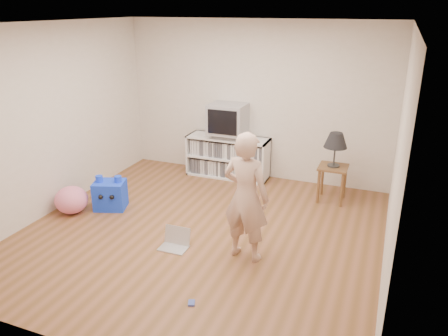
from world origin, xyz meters
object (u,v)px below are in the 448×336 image
laptop (175,242)px  person (246,197)px  media_unit (228,157)px  dvd_deck (228,135)px  table_lamp (336,141)px  plush_blue (110,195)px  crt_tv (228,119)px  plush_pink (71,200)px  side_table (333,175)px

laptop → person: bearing=6.3°
media_unit → dvd_deck: bearing=-90.0°
table_lamp → plush_blue: table_lamp is taller
crt_tv → plush_pink: size_ratio=1.30×
dvd_deck → plush_pink: size_ratio=0.98×
media_unit → side_table: (1.82, -0.39, 0.07)m
table_lamp → plush_blue: 3.37m
media_unit → person: (1.12, -2.36, 0.41)m
laptop → side_table: bearing=52.5°
media_unit → dvd_deck: (0.00, -0.02, 0.39)m
crt_tv → table_lamp: 1.86m
dvd_deck → crt_tv: size_ratio=0.75×
media_unit → side_table: size_ratio=2.55×
dvd_deck → crt_tv: crt_tv is taller
crt_tv → laptop: bearing=-84.0°
table_lamp → side_table: bearing=0.0°
crt_tv → dvd_deck: bearing=90.0°
media_unit → person: 2.65m
person → crt_tv: bearing=-56.0°
crt_tv → person: size_ratio=0.39×
crt_tv → person: person is taller
side_table → plush_blue: 3.29m
crt_tv → plush_blue: 2.29m
crt_tv → person: 2.61m
plush_pink → plush_blue: bearing=37.6°
side_table → table_lamp: bearing=180.0°
crt_tv → media_unit: bearing=90.0°
side_table → table_lamp: (-0.00, 0.00, 0.53)m
plush_pink → laptop: bearing=-9.4°
media_unit → plush_pink: bearing=-125.6°
media_unit → laptop: (0.26, -2.47, -0.29)m
media_unit → plush_pink: media_unit is taller
crt_tv → laptop: size_ratio=1.75×
side_table → dvd_deck: bearing=168.5°
person → laptop: 1.12m
table_lamp → laptop: bearing=-126.8°
side_table → person: person is taller
dvd_deck → table_lamp: table_lamp is taller
person → table_lamp: bearing=-101.0°
laptop → plush_blue: (-1.39, 0.63, 0.15)m
plush_pink → person: bearing=-4.1°
dvd_deck → plush_pink: bearing=-125.8°
dvd_deck → laptop: bearing=-84.0°
laptop → plush_blue: size_ratio=0.66×
crt_tv → plush_blue: bearing=-121.7°
media_unit → person: person is taller
media_unit → table_lamp: 1.95m
dvd_deck → crt_tv: 0.29m
media_unit → plush_blue: bearing=-121.5°
table_lamp → person: bearing=-109.4°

